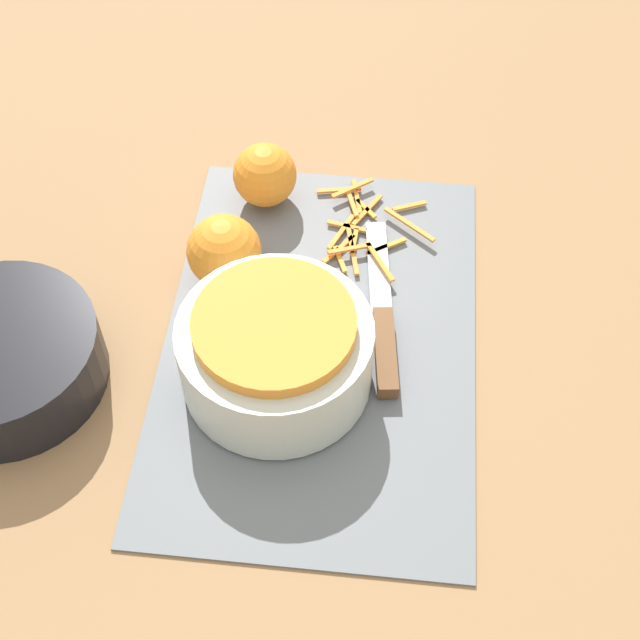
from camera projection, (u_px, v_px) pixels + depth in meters
name	position (u px, v px, depth m)	size (l,w,h in m)	color
ground_plane	(320.00, 342.00, 0.89)	(4.00, 4.00, 0.00)	#9E754C
cutting_board	(320.00, 340.00, 0.89)	(0.48, 0.31, 0.01)	slate
bowl_speckled	(276.00, 350.00, 0.83)	(0.18, 0.18, 0.09)	silver
bowl_dark	(2.00, 359.00, 0.84)	(0.19, 0.19, 0.07)	black
knife	(384.00, 332.00, 0.89)	(0.23, 0.05, 0.02)	brown
orange_left	(224.00, 252.00, 0.91)	(0.08, 0.08, 0.08)	orange
orange_right	(265.00, 175.00, 0.98)	(0.07, 0.07, 0.07)	orange
peel_pile	(362.00, 226.00, 0.98)	(0.15, 0.14, 0.01)	orange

